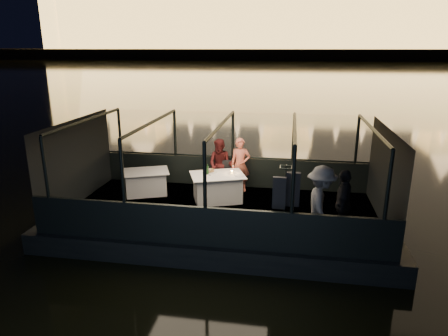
% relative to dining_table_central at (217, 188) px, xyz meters
% --- Properties ---
extents(river_water, '(500.00, 500.00, 0.00)m').
position_rel_dining_table_central_xyz_m(river_water, '(0.23, 79.33, -0.89)').
color(river_water, black).
rests_on(river_water, ground).
extents(boat_hull, '(8.60, 4.40, 1.00)m').
position_rel_dining_table_central_xyz_m(boat_hull, '(0.23, -0.67, -0.89)').
color(boat_hull, black).
rests_on(boat_hull, river_water).
extents(boat_deck, '(8.00, 4.00, 0.04)m').
position_rel_dining_table_central_xyz_m(boat_deck, '(0.23, -0.67, -0.41)').
color(boat_deck, black).
rests_on(boat_deck, boat_hull).
extents(gunwale_port, '(8.00, 0.08, 0.90)m').
position_rel_dining_table_central_xyz_m(gunwale_port, '(0.23, 1.33, 0.06)').
color(gunwale_port, black).
rests_on(gunwale_port, boat_deck).
extents(gunwale_starboard, '(8.00, 0.08, 0.90)m').
position_rel_dining_table_central_xyz_m(gunwale_starboard, '(0.23, -2.67, 0.06)').
color(gunwale_starboard, black).
rests_on(gunwale_starboard, boat_deck).
extents(cabin_glass_port, '(8.00, 0.02, 1.40)m').
position_rel_dining_table_central_xyz_m(cabin_glass_port, '(0.23, 1.33, 1.21)').
color(cabin_glass_port, '#99B2B2').
rests_on(cabin_glass_port, gunwale_port).
extents(cabin_glass_starboard, '(8.00, 0.02, 1.40)m').
position_rel_dining_table_central_xyz_m(cabin_glass_starboard, '(0.23, -2.67, 1.21)').
color(cabin_glass_starboard, '#99B2B2').
rests_on(cabin_glass_starboard, gunwale_starboard).
extents(cabin_roof_glass, '(8.00, 4.00, 0.02)m').
position_rel_dining_table_central_xyz_m(cabin_roof_glass, '(0.23, -0.67, 1.91)').
color(cabin_roof_glass, '#99B2B2').
rests_on(cabin_roof_glass, boat_deck).
extents(end_wall_fore, '(0.02, 4.00, 2.30)m').
position_rel_dining_table_central_xyz_m(end_wall_fore, '(-3.77, -0.67, 0.76)').
color(end_wall_fore, black).
rests_on(end_wall_fore, boat_deck).
extents(end_wall_aft, '(0.02, 4.00, 2.30)m').
position_rel_dining_table_central_xyz_m(end_wall_aft, '(4.23, -0.67, 0.76)').
color(end_wall_aft, black).
rests_on(end_wall_aft, boat_deck).
extents(canopy_ribs, '(8.00, 4.00, 2.30)m').
position_rel_dining_table_central_xyz_m(canopy_ribs, '(0.23, -0.67, 0.76)').
color(canopy_ribs, black).
rests_on(canopy_ribs, boat_deck).
extents(embankment, '(400.00, 140.00, 6.00)m').
position_rel_dining_table_central_xyz_m(embankment, '(0.23, 209.33, 0.11)').
color(embankment, '#423D33').
rests_on(embankment, ground).
extents(dining_table_central, '(1.73, 1.50, 0.77)m').
position_rel_dining_table_central_xyz_m(dining_table_central, '(0.00, 0.00, 0.00)').
color(dining_table_central, silver).
rests_on(dining_table_central, boat_deck).
extents(dining_table_aft, '(1.58, 1.38, 0.70)m').
position_rel_dining_table_central_xyz_m(dining_table_aft, '(-2.16, 0.20, 0.00)').
color(dining_table_aft, silver).
rests_on(dining_table_aft, boat_deck).
extents(chair_port_left, '(0.44, 0.44, 0.91)m').
position_rel_dining_table_central_xyz_m(chair_port_left, '(0.11, 0.77, 0.06)').
color(chair_port_left, black).
rests_on(chair_port_left, boat_deck).
extents(chair_port_right, '(0.44, 0.44, 0.80)m').
position_rel_dining_table_central_xyz_m(chair_port_right, '(0.37, 0.72, 0.06)').
color(chair_port_right, black).
rests_on(chair_port_right, boat_deck).
extents(coat_stand, '(0.62, 0.57, 1.79)m').
position_rel_dining_table_central_xyz_m(coat_stand, '(1.88, -2.26, 0.51)').
color(coat_stand, black).
rests_on(coat_stand, boat_deck).
extents(person_woman_coral, '(0.62, 0.46, 1.60)m').
position_rel_dining_table_central_xyz_m(person_woman_coral, '(0.52, 0.93, 0.36)').
color(person_woman_coral, '#DC6950').
rests_on(person_woman_coral, boat_deck).
extents(person_man_maroon, '(0.86, 0.73, 1.56)m').
position_rel_dining_table_central_xyz_m(person_man_maroon, '(-0.08, 0.92, 0.36)').
color(person_man_maroon, '#461314').
rests_on(person_man_maroon, boat_deck).
extents(passenger_stripe, '(0.73, 1.18, 1.75)m').
position_rel_dining_table_central_xyz_m(passenger_stripe, '(2.65, -2.07, 0.47)').
color(passenger_stripe, silver).
rests_on(passenger_stripe, boat_deck).
extents(passenger_dark, '(0.58, 1.00, 1.60)m').
position_rel_dining_table_central_xyz_m(passenger_dark, '(3.16, -1.74, 0.47)').
color(passenger_dark, black).
rests_on(passenger_dark, boat_deck).
extents(wine_bottle, '(0.08, 0.08, 0.29)m').
position_rel_dining_table_central_xyz_m(wine_bottle, '(-0.27, -0.01, 0.53)').
color(wine_bottle, '#133615').
rests_on(wine_bottle, dining_table_central).
extents(bread_basket, '(0.26, 0.26, 0.09)m').
position_rel_dining_table_central_xyz_m(bread_basket, '(-0.24, 0.20, 0.42)').
color(bread_basket, brown).
rests_on(bread_basket, dining_table_central).
extents(amber_candle, '(0.07, 0.07, 0.08)m').
position_rel_dining_table_central_xyz_m(amber_candle, '(0.38, 0.16, 0.42)').
color(amber_candle, '#FFB03F').
rests_on(amber_candle, dining_table_central).
extents(plate_near, '(0.28, 0.28, 0.02)m').
position_rel_dining_table_central_xyz_m(plate_near, '(0.60, 0.01, 0.39)').
color(plate_near, silver).
rests_on(plate_near, dining_table_central).
extents(plate_far, '(0.30, 0.30, 0.02)m').
position_rel_dining_table_central_xyz_m(plate_far, '(-0.16, 0.20, 0.39)').
color(plate_far, silver).
rests_on(plate_far, dining_table_central).
extents(wine_glass_white, '(0.07, 0.07, 0.19)m').
position_rel_dining_table_central_xyz_m(wine_glass_white, '(-0.19, -0.10, 0.48)').
color(wine_glass_white, white).
rests_on(wine_glass_white, dining_table_central).
extents(wine_glass_red, '(0.06, 0.06, 0.18)m').
position_rel_dining_table_central_xyz_m(wine_glass_red, '(0.39, 0.33, 0.48)').
color(wine_glass_red, silver).
rests_on(wine_glass_red, dining_table_central).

